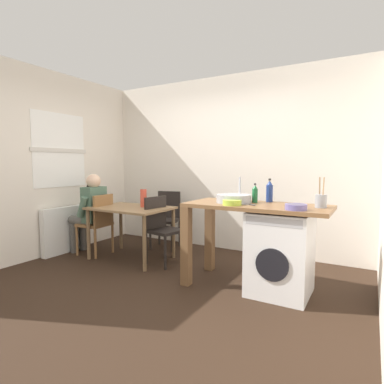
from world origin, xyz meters
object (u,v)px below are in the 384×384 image
object	(u,v)px
chair_opposite	(161,226)
mixing_bowl	(232,202)
bottle_tall_green	(255,194)
colander	(296,207)
chair_spare_by_wall	(167,216)
washing_machine	(280,253)
seated_person	(90,209)
chair_person_seat	(98,221)
dining_table	(131,214)
bottle_squat_brown	(270,191)
utensil_crock	(321,201)
vase	(144,198)

from	to	relation	value
chair_opposite	mixing_bowl	distance (m)	1.35
bottle_tall_green	colander	distance (m)	0.62
chair_spare_by_wall	washing_machine	distance (m)	2.26
washing_machine	seated_person	bearing A→B (deg)	178.89
bottle_tall_green	mixing_bowl	world-z (taller)	bottle_tall_green
chair_person_seat	chair_spare_by_wall	distance (m)	1.07
dining_table	bottle_squat_brown	size ratio (longest dim) A/B	4.17
chair_spare_by_wall	seated_person	distance (m)	1.19
dining_table	chair_spare_by_wall	size ratio (longest dim) A/B	1.22
dining_table	washing_machine	distance (m)	2.16
seated_person	bottle_squat_brown	bearing A→B (deg)	-88.30
chair_person_seat	mixing_bowl	xyz separation A→B (m)	(2.23, -0.26, 0.44)
bottle_squat_brown	seated_person	bearing A→B (deg)	-175.40
colander	chair_opposite	bearing A→B (deg)	166.65
utensil_crock	chair_person_seat	bearing A→B (deg)	179.79
utensil_crock	colander	xyz separation A→B (m)	(-0.18, -0.27, -0.04)
chair_spare_by_wall	colander	xyz separation A→B (m)	(2.25, -1.15, 0.44)
chair_spare_by_wall	vase	size ratio (longest dim) A/B	3.58
washing_machine	bottle_tall_green	bearing A→B (deg)	158.45
washing_machine	vase	distance (m)	2.06
dining_table	bottle_tall_green	bearing A→B (deg)	-0.98
bottle_tall_green	mixing_bowl	distance (m)	0.36
seated_person	washing_machine	size ratio (longest dim) A/B	1.40
chair_person_seat	vase	size ratio (longest dim) A/B	3.58
dining_table	bottle_tall_green	size ratio (longest dim) A/B	5.16
mixing_bowl	washing_machine	bearing A→B (deg)	23.25
bottle_tall_green	vase	distance (m)	1.68
chair_person_seat	chair_spare_by_wall	size ratio (longest dim) A/B	1.00
washing_machine	vase	xyz separation A→B (m)	(-1.99, 0.26, 0.44)
mixing_bowl	utensil_crock	size ratio (longest dim) A/B	0.65
washing_machine	mixing_bowl	xyz separation A→B (m)	(-0.46, -0.20, 0.52)
washing_machine	colander	bearing A→B (deg)	-49.26
chair_person_seat	dining_table	bearing A→B (deg)	-82.89
chair_spare_by_wall	utensil_crock	distance (m)	2.63
vase	mixing_bowl	bearing A→B (deg)	-16.60
bottle_squat_brown	colander	world-z (taller)	bottle_squat_brown
vase	utensil_crock	bearing A→B (deg)	-5.02
chair_spare_by_wall	washing_machine	world-z (taller)	chair_spare_by_wall
seated_person	mixing_bowl	xyz separation A→B (m)	(2.39, -0.25, 0.28)
dining_table	chair_person_seat	size ratio (longest dim) A/B	1.22
colander	bottle_squat_brown	bearing A→B (deg)	128.80
colander	chair_spare_by_wall	bearing A→B (deg)	152.92
vase	colander	bearing A→B (deg)	-12.34
chair_opposite	colander	xyz separation A→B (m)	(1.86, -0.44, 0.44)
dining_table	mixing_bowl	xyz separation A→B (m)	(1.68, -0.36, 0.31)
chair_opposite	bottle_tall_green	world-z (taller)	bottle_tall_green
chair_person_seat	seated_person	xyz separation A→B (m)	(-0.16, -0.01, 0.16)
chair_opposite	bottle_tall_green	bearing A→B (deg)	95.94
bottle_squat_brown	mixing_bowl	size ratio (longest dim) A/B	1.34
colander	vase	xyz separation A→B (m)	(-2.18, 0.48, -0.09)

